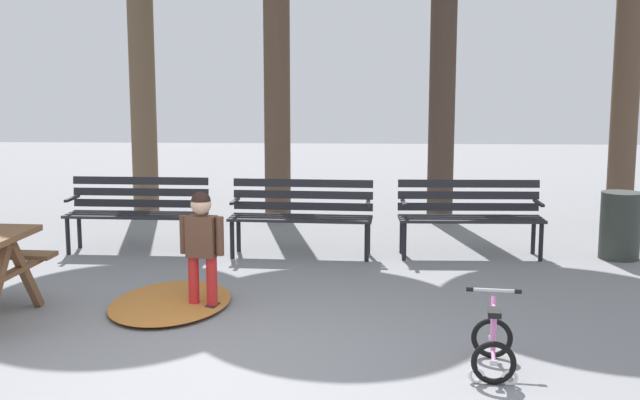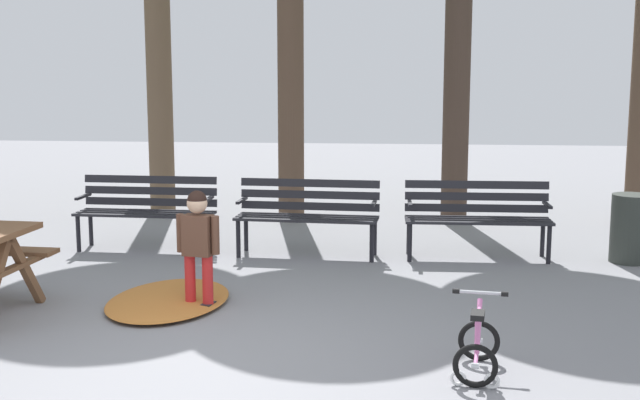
# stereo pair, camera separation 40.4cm
# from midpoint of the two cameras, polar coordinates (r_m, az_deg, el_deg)

# --- Properties ---
(ground) EXTENTS (36.00, 36.00, 0.00)m
(ground) POSITION_cam_midpoint_polar(r_m,az_deg,el_deg) (5.98, -9.48, -11.44)
(ground) COLOR gray
(park_bench_far_left) EXTENTS (1.61, 0.50, 0.85)m
(park_bench_far_left) POSITION_cam_midpoint_polar(r_m,az_deg,el_deg) (9.72, -13.72, -0.53)
(park_bench_far_left) COLOR #232328
(park_bench_far_left) RESTS_ON ground
(park_bench_left) EXTENTS (1.62, 0.54, 0.85)m
(park_bench_left) POSITION_cam_midpoint_polar(r_m,az_deg,el_deg) (9.24, -2.54, -0.76)
(park_bench_left) COLOR #232328
(park_bench_left) RESTS_ON ground
(park_bench_right) EXTENTS (1.61, 0.49, 0.85)m
(park_bench_right) POSITION_cam_midpoint_polar(r_m,az_deg,el_deg) (9.31, 9.16, -0.79)
(park_bench_right) COLOR #232328
(park_bench_right) RESTS_ON ground
(child_standing) EXTENTS (0.40, 0.21, 1.05)m
(child_standing) POSITION_cam_midpoint_polar(r_m,az_deg,el_deg) (7.16, -9.84, -2.86)
(child_standing) COLOR red
(child_standing) RESTS_ON ground
(kids_bicycle) EXTENTS (0.43, 0.60, 0.54)m
(kids_bicycle) POSITION_cam_midpoint_polar(r_m,az_deg,el_deg) (5.86, 10.01, -9.81)
(kids_bicycle) COLOR black
(kids_bicycle) RESTS_ON ground
(leaf_pile) EXTENTS (1.14, 1.55, 0.07)m
(leaf_pile) POSITION_cam_midpoint_polar(r_m,az_deg,el_deg) (7.51, -11.88, -6.96)
(leaf_pile) COLOR #B26B2D
(leaf_pile) RESTS_ON ground
(trash_bin) EXTENTS (0.44, 0.44, 0.75)m
(trash_bin) POSITION_cam_midpoint_polar(r_m,az_deg,el_deg) (9.61, 19.05, -1.69)
(trash_bin) COLOR #2D332D
(trash_bin) RESTS_ON ground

